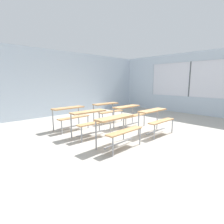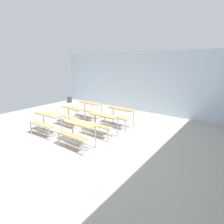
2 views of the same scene
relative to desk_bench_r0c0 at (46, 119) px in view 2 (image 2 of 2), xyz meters
The scene contains 9 objects.
ground 1.12m from the desk_bench_r0c0, 23.46° to the left, with size 10.00×9.00×0.05m, color #ADA89E.
wall_back 5.05m from the desk_bench_r0c0, 79.80° to the left, with size 10.00×0.12×3.00m, color silver.
desk_bench_r0c0 is the anchor object (origin of this frame).
desk_bench_r0c1 1.59m from the desk_bench_r0c0, ahead, with size 1.10×0.60×0.74m.
desk_bench_r1c0 1.15m from the desk_bench_r0c0, 89.50° to the left, with size 1.12×0.62×0.74m.
desk_bench_r1c1 1.95m from the desk_bench_r0c0, 33.87° to the left, with size 1.11×0.61×0.74m.
desk_bench_r2c0 2.22m from the desk_bench_r0c0, 91.12° to the left, with size 1.12×0.63×0.74m.
desk_bench_r2c1 2.72m from the desk_bench_r0c0, 53.97° to the left, with size 1.11×0.61×0.74m.
trash_bin 5.33m from the desk_bench_r0c0, 130.90° to the left, with size 0.28×0.28×0.35m, color #333842.
Camera 2 is at (4.54, -3.81, 2.51)m, focal length 28.86 mm.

